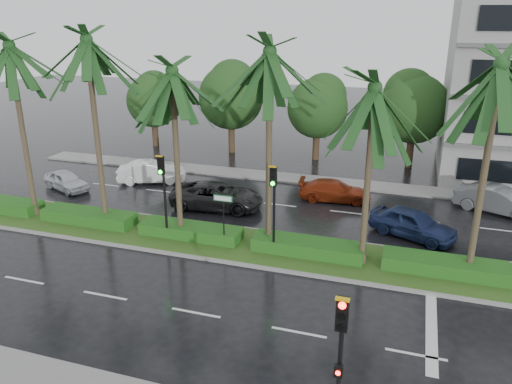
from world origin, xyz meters
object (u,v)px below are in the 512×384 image
(car_silver, at_px, (66,181))
(car_blue, at_px, (413,223))
(car_grey, at_px, (498,200))
(car_white, at_px, (151,172))
(signal_near, at_px, (339,363))
(car_red, at_px, (335,191))
(car_darkgrey, at_px, (217,196))
(signal_median_left, at_px, (163,185))
(street_sign, at_px, (223,208))

(car_silver, height_order, car_blue, car_blue)
(car_blue, xyz_separation_m, car_grey, (4.50, 4.96, 0.02))
(car_blue, bearing_deg, car_white, 102.28)
(car_grey, bearing_deg, signal_near, -175.92)
(signal_near, height_order, car_blue, signal_near)
(car_silver, bearing_deg, car_red, -56.57)
(car_silver, bearing_deg, car_darkgrey, -67.82)
(car_red, height_order, car_grey, car_grey)
(car_white, relative_size, car_blue, 1.02)
(signal_median_left, relative_size, car_red, 1.01)
(street_sign, bearing_deg, car_darkgrey, 115.71)
(street_sign, height_order, car_red, street_sign)
(signal_near, relative_size, car_blue, 1.00)
(signal_near, distance_m, car_red, 18.51)
(car_red, bearing_deg, street_sign, 148.97)
(car_darkgrey, xyz_separation_m, car_blue, (10.96, -0.72, 0.00))
(car_red, bearing_deg, car_darkgrey, 112.27)
(signal_near, xyz_separation_m, car_red, (-3.06, 18.15, -1.88))
(signal_near, height_order, car_white, signal_near)
(car_silver, relative_size, car_white, 0.81)
(car_grey, bearing_deg, car_red, 117.41)
(signal_near, height_order, car_red, signal_near)
(car_darkgrey, bearing_deg, signal_median_left, 167.26)
(car_darkgrey, xyz_separation_m, car_grey, (15.46, 4.24, 0.02))
(signal_median_left, bearing_deg, car_white, 123.28)
(car_darkgrey, height_order, car_grey, car_grey)
(signal_near, relative_size, car_darkgrey, 0.82)
(car_darkgrey, relative_size, car_blue, 1.22)
(car_grey, bearing_deg, car_darkgrey, 127.12)
(signal_median_left, relative_size, car_white, 0.98)
(car_silver, xyz_separation_m, car_grey, (25.91, 4.25, 0.15))
(signal_median_left, distance_m, car_blue, 12.59)
(signal_median_left, height_order, car_silver, signal_median_left)
(signal_median_left, distance_m, car_darkgrey, 5.63)
(signal_near, distance_m, car_white, 23.57)
(street_sign, bearing_deg, car_blue, 26.24)
(car_silver, xyz_separation_m, car_darkgrey, (10.45, 0.01, 0.13))
(signal_near, height_order, car_silver, signal_near)
(car_red, relative_size, car_blue, 0.99)
(street_sign, xyz_separation_m, car_darkgrey, (-2.38, 4.94, -1.38))
(signal_median_left, relative_size, car_blue, 1.00)
(signal_median_left, bearing_deg, car_silver, 152.49)
(signal_median_left, relative_size, car_silver, 1.21)
(car_darkgrey, relative_size, car_grey, 1.16)
(signal_median_left, height_order, street_sign, signal_median_left)
(street_sign, relative_size, car_red, 0.60)
(car_grey, bearing_deg, car_silver, 121.07)
(street_sign, height_order, car_grey, street_sign)
(car_red, height_order, car_blue, car_blue)
(car_white, bearing_deg, signal_median_left, -168.85)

